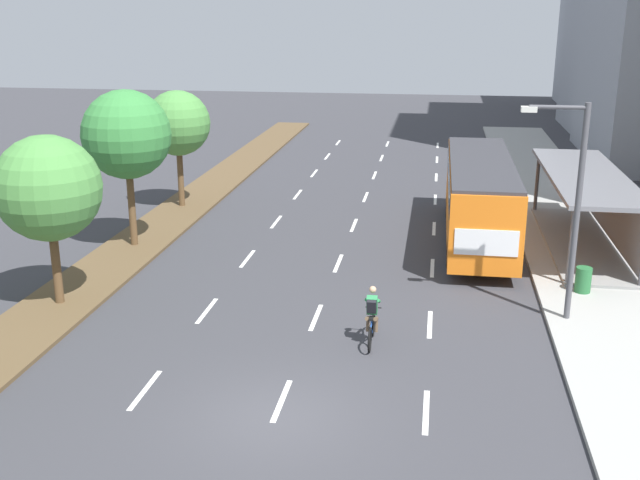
{
  "coord_description": "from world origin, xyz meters",
  "views": [
    {
      "loc": [
        3.48,
        -15.4,
        9.19
      ],
      "look_at": [
        -0.53,
        10.31,
        1.2
      ],
      "focal_mm": 42.6,
      "sensor_mm": 36.0,
      "label": 1
    }
  ],
  "objects_px": {
    "trash_bin": "(583,280)",
    "streetlight": "(572,198)",
    "bus_shelter": "(590,202)",
    "cyclist": "(372,318)",
    "median_tree_third": "(126,135)",
    "median_tree_second": "(48,189)",
    "bus": "(480,192)",
    "median_tree_fourth": "(178,123)"
  },
  "relations": [
    {
      "from": "bus",
      "to": "cyclist",
      "type": "bearing_deg",
      "value": -107.67
    },
    {
      "from": "bus",
      "to": "median_tree_third",
      "type": "relative_size",
      "value": 1.84
    },
    {
      "from": "bus_shelter",
      "to": "streetlight",
      "type": "bearing_deg",
      "value": -104.93
    },
    {
      "from": "bus",
      "to": "median_tree_fourth",
      "type": "relative_size",
      "value": 2.07
    },
    {
      "from": "median_tree_second",
      "to": "bus_shelter",
      "type": "bearing_deg",
      "value": 26.81
    },
    {
      "from": "median_tree_third",
      "to": "median_tree_fourth",
      "type": "distance_m",
      "value": 6.31
    },
    {
      "from": "bus_shelter",
      "to": "cyclist",
      "type": "distance_m",
      "value": 12.94
    },
    {
      "from": "bus_shelter",
      "to": "median_tree_second",
      "type": "distance_m",
      "value": 20.07
    },
    {
      "from": "median_tree_fourth",
      "to": "trash_bin",
      "type": "bearing_deg",
      "value": -28.36
    },
    {
      "from": "median_tree_second",
      "to": "trash_bin",
      "type": "relative_size",
      "value": 6.35
    },
    {
      "from": "cyclist",
      "to": "trash_bin",
      "type": "bearing_deg",
      "value": 36.15
    },
    {
      "from": "bus",
      "to": "trash_bin",
      "type": "distance_m",
      "value": 6.8
    },
    {
      "from": "streetlight",
      "to": "trash_bin",
      "type": "distance_m",
      "value": 4.19
    },
    {
      "from": "trash_bin",
      "to": "streetlight",
      "type": "bearing_deg",
      "value": -113.67
    },
    {
      "from": "median_tree_third",
      "to": "bus",
      "type": "bearing_deg",
      "value": 12.31
    },
    {
      "from": "cyclist",
      "to": "bus",
      "type": "bearing_deg",
      "value": 72.33
    },
    {
      "from": "streetlight",
      "to": "trash_bin",
      "type": "relative_size",
      "value": 7.65
    },
    {
      "from": "bus",
      "to": "median_tree_second",
      "type": "xyz_separation_m",
      "value": [
        -13.55,
        -9.26,
        1.79
      ]
    },
    {
      "from": "bus",
      "to": "streetlight",
      "type": "xyz_separation_m",
      "value": [
        2.17,
        -8.16,
        1.82
      ]
    },
    {
      "from": "median_tree_second",
      "to": "streetlight",
      "type": "bearing_deg",
      "value": 3.99
    },
    {
      "from": "median_tree_fourth",
      "to": "median_tree_second",
      "type": "bearing_deg",
      "value": -89.18
    },
    {
      "from": "bus_shelter",
      "to": "cyclist",
      "type": "xyz_separation_m",
      "value": [
        -7.66,
        -10.37,
        -1.08
      ]
    },
    {
      "from": "median_tree_fourth",
      "to": "trash_bin",
      "type": "distance_m",
      "value": 19.55
    },
    {
      "from": "median_tree_fourth",
      "to": "streetlight",
      "type": "bearing_deg",
      "value": -35.86
    },
    {
      "from": "bus",
      "to": "median_tree_second",
      "type": "height_order",
      "value": "median_tree_second"
    },
    {
      "from": "cyclist",
      "to": "median_tree_second",
      "type": "xyz_separation_m",
      "value": [
        -10.17,
        1.36,
        3.07
      ]
    },
    {
      "from": "median_tree_second",
      "to": "median_tree_third",
      "type": "xyz_separation_m",
      "value": [
        -0.03,
        6.29,
        0.66
      ]
    },
    {
      "from": "bus",
      "to": "median_tree_fourth",
      "type": "bearing_deg",
      "value": 166.37
    },
    {
      "from": "cyclist",
      "to": "median_tree_second",
      "type": "height_order",
      "value": "median_tree_second"
    },
    {
      "from": "median_tree_fourth",
      "to": "trash_bin",
      "type": "relative_size",
      "value": 6.41
    },
    {
      "from": "bus_shelter",
      "to": "streetlight",
      "type": "xyz_separation_m",
      "value": [
        -2.11,
        -7.91,
        2.02
      ]
    },
    {
      "from": "bus",
      "to": "streetlight",
      "type": "bearing_deg",
      "value": -75.12
    },
    {
      "from": "cyclist",
      "to": "median_tree_fourth",
      "type": "bearing_deg",
      "value": 126.58
    },
    {
      "from": "bus",
      "to": "median_tree_third",
      "type": "distance_m",
      "value": 14.11
    },
    {
      "from": "cyclist",
      "to": "bus_shelter",
      "type": "bearing_deg",
      "value": 53.54
    },
    {
      "from": "bus_shelter",
      "to": "bus",
      "type": "height_order",
      "value": "bus"
    },
    {
      "from": "median_tree_third",
      "to": "trash_bin",
      "type": "relative_size",
      "value": 7.21
    },
    {
      "from": "median_tree_second",
      "to": "trash_bin",
      "type": "bearing_deg",
      "value": 11.64
    },
    {
      "from": "cyclist",
      "to": "streetlight",
      "type": "distance_m",
      "value": 6.81
    },
    {
      "from": "median_tree_third",
      "to": "trash_bin",
      "type": "height_order",
      "value": "median_tree_third"
    },
    {
      "from": "median_tree_second",
      "to": "median_tree_fourth",
      "type": "relative_size",
      "value": 0.99
    },
    {
      "from": "median_tree_third",
      "to": "trash_bin",
      "type": "distance_m",
      "value": 17.47
    }
  ]
}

